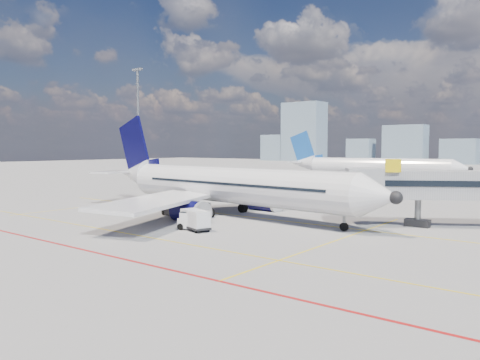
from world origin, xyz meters
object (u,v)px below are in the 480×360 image
Objects in this scene: baggage_tug at (191,221)px; ramp_worker at (203,222)px; main_aircraft at (222,185)px; cargo_dolly at (195,219)px; belt_loader at (175,211)px; second_aircraft at (370,167)px.

baggage_tug reaches higher than ramp_worker.
main_aircraft is 10.45m from ramp_worker.
main_aircraft is at bearing 134.82° from cargo_dolly.
ramp_worker is (8.02, -4.47, 0.18)m from belt_loader.
main_aircraft is 1.06× the size of second_aircraft.
main_aircraft is at bearing 55.12° from ramp_worker.
main_aircraft is 15.61× the size of baggage_tug.
second_aircraft reaches higher than belt_loader.
main_aircraft is 54.52m from second_aircraft.
cargo_dolly is (9.95, -63.31, -2.23)m from second_aircraft.
main_aircraft is 10.16m from baggage_tug.
baggage_tug is 1.67× the size of ramp_worker.
ramp_worker is (10.58, -63.00, -2.45)m from second_aircraft.
baggage_tug is at bearing -86.12° from second_aircraft.
second_aircraft is 64.01m from baggage_tug.
baggage_tug is 1.20m from ramp_worker.
ramp_worker is (1.17, 0.28, -0.01)m from baggage_tug.
second_aircraft is 24.66× the size of ramp_worker.
second_aircraft reaches higher than cargo_dolly.
cargo_dolly is (4.53, -9.06, -2.23)m from main_aircraft.
cargo_dolly is at bearing -85.65° from second_aircraft.
cargo_dolly is at bearing -16.93° from baggage_tug.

